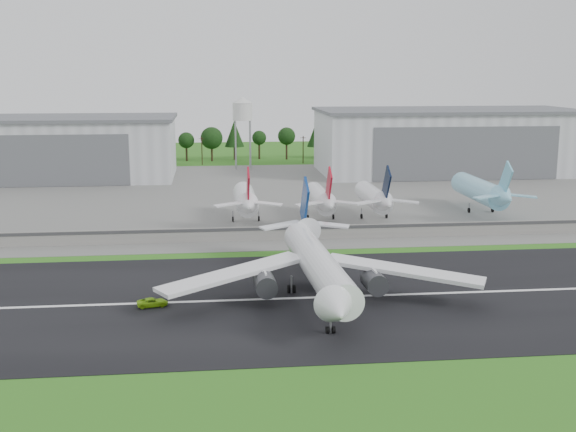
{
  "coord_description": "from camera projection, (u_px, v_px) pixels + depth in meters",
  "views": [
    {
      "loc": [
        -18.73,
        -112.2,
        39.88
      ],
      "look_at": [
        -2.12,
        40.0,
        9.0
      ],
      "focal_mm": 45.0,
      "sensor_mm": 36.0,
      "label": 1
    }
  ],
  "objects": [
    {
      "name": "hangar_west",
      "position": [
        45.0,
        148.0,
        269.11
      ],
      "size": [
        97.0,
        44.0,
        23.2
      ],
      "color": "silver",
      "rests_on": "ground"
    },
    {
      "name": "main_airliner",
      "position": [
        318.0,
        272.0,
        127.56
      ],
      "size": [
        57.24,
        59.18,
        18.17
      ],
      "rotation": [
        0.0,
        0.0,
        3.18
      ],
      "color": "white",
      "rests_on": "runway"
    },
    {
      "name": "runway",
      "position": [
        318.0,
        298.0,
        128.95
      ],
      "size": [
        320.0,
        60.0,
        0.1
      ],
      "primitive_type": "cube",
      "color": "black",
      "rests_on": "ground"
    },
    {
      "name": "utility_poles",
      "position": [
        253.0,
        164.0,
        314.11
      ],
      "size": [
        230.0,
        3.0,
        12.0
      ],
      "primitive_type": null,
      "color": "black",
      "rests_on": "ground"
    },
    {
      "name": "ground",
      "position": [
        327.0,
        316.0,
        119.21
      ],
      "size": [
        600.0,
        600.0,
        0.0
      ],
      "primitive_type": "plane",
      "color": "#2B6718",
      "rests_on": "ground"
    },
    {
      "name": "apron",
      "position": [
        268.0,
        195.0,
        236.14
      ],
      "size": [
        320.0,
        150.0,
        0.1
      ],
      "primitive_type": "cube",
      "color": "slate",
      "rests_on": "ground"
    },
    {
      "name": "parked_jet_skyblue",
      "position": [
        484.0,
        191.0,
        203.64
      ],
      "size": [
        7.36,
        37.29,
        17.03
      ],
      "color": "#88D0EC",
      "rests_on": "ground"
    },
    {
      "name": "parked_jet_navy",
      "position": [
        376.0,
        198.0,
        195.35
      ],
      "size": [
        7.36,
        31.29,
        16.54
      ],
      "color": "white",
      "rests_on": "ground"
    },
    {
      "name": "runway_centerline",
      "position": [
        318.0,
        297.0,
        128.94
      ],
      "size": [
        220.0,
        1.0,
        0.02
      ],
      "primitive_type": "cube",
      "color": "white",
      "rests_on": "runway"
    },
    {
      "name": "blast_fence",
      "position": [
        290.0,
        233.0,
        172.44
      ],
      "size": [
        240.0,
        0.61,
        3.5
      ],
      "color": "gray",
      "rests_on": "ground"
    },
    {
      "name": "parked_jet_red_a",
      "position": [
        246.0,
        200.0,
        191.6
      ],
      "size": [
        7.36,
        31.29,
        16.7
      ],
      "color": "white",
      "rests_on": "ground"
    },
    {
      "name": "water_tower",
      "position": [
        242.0,
        109.0,
        294.1
      ],
      "size": [
        8.4,
        8.4,
        29.4
      ],
      "color": "#99999E",
      "rests_on": "ground"
    },
    {
      "name": "treeline",
      "position": [
        251.0,
        160.0,
        328.72
      ],
      "size": [
        320.0,
        16.0,
        22.0
      ],
      "primitive_type": null,
      "color": "black",
      "rests_on": "ground"
    },
    {
      "name": "hangar_east",
      "position": [
        447.0,
        141.0,
        285.4
      ],
      "size": [
        102.0,
        47.0,
        25.2
      ],
      "color": "silver",
      "rests_on": "ground"
    },
    {
      "name": "parked_jet_red_b",
      "position": [
        322.0,
        199.0,
        193.77
      ],
      "size": [
        7.36,
        31.29,
        16.48
      ],
      "color": "silver",
      "rests_on": "ground"
    },
    {
      "name": "ground_vehicle",
      "position": [
        153.0,
        302.0,
        123.91
      ],
      "size": [
        5.66,
        3.41,
        1.47
      ],
      "primitive_type": "imported",
      "rotation": [
        0.0,
        0.0,
        1.76
      ],
      "color": "#93D519",
      "rests_on": "runway"
    }
  ]
}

